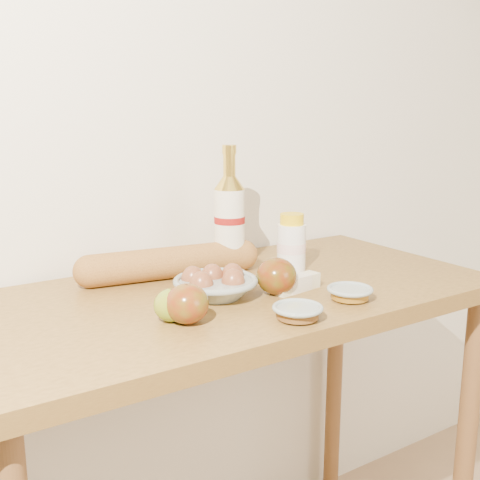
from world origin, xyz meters
name	(u,v)px	position (x,y,z in m)	size (l,w,h in m)	color
back_wall	(163,107)	(0.00, 1.51, 1.30)	(3.50, 0.02, 2.60)	white
table	(233,341)	(0.00, 1.18, 0.78)	(1.20, 0.60, 0.90)	olive
bourbon_bottle	(230,220)	(0.08, 1.32, 1.03)	(0.10, 0.10, 0.31)	#F2E8CD
cream_bottle	(291,244)	(0.21, 1.24, 0.97)	(0.08, 0.08, 0.14)	white
egg_bowl	(215,285)	(-0.06, 1.16, 0.93)	(0.23, 0.23, 0.06)	gray
baguette	(170,263)	(-0.08, 1.34, 0.94)	(0.46, 0.15, 0.08)	#AE7535
apple_yellowgreen	(172,305)	(-0.21, 1.07, 0.93)	(0.09, 0.09, 0.06)	#A09220
apple_redgreen_front	(187,304)	(-0.19, 1.05, 0.94)	(0.09, 0.09, 0.08)	maroon
apple_redgreen_right	(277,276)	(0.06, 1.10, 0.94)	(0.10, 0.10, 0.08)	maroon
sugar_bowl	(298,312)	(0.00, 0.95, 0.92)	(0.12, 0.12, 0.03)	#909D98
syrup_bowl	(350,293)	(0.17, 0.98, 0.91)	(0.12, 0.12, 0.03)	#94A19D
butter_stick	(297,284)	(0.11, 1.09, 0.92)	(0.12, 0.05, 0.04)	beige
apple_extra	(182,306)	(-0.19, 1.06, 0.93)	(0.09, 0.09, 0.06)	#A09220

